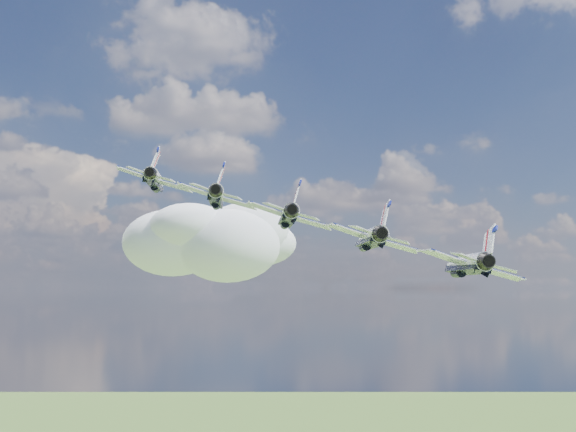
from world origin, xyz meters
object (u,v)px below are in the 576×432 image
object	(u,v)px
jet_0	(156,180)
jet_2	(288,216)
jet_1	(218,197)
jet_4	(465,264)
jet_3	(370,238)

from	to	relation	value
jet_0	jet_2	size ratio (longest dim) A/B	1.00
jet_1	jet_2	size ratio (longest dim) A/B	1.00
jet_4	jet_1	bearing A→B (deg)	142.68
jet_2	jet_4	distance (m)	22.29
jet_2	jet_0	bearing A→B (deg)	142.68
jet_0	jet_2	distance (m)	22.29
jet_0	jet_4	distance (m)	44.59
jet_2	jet_3	size ratio (longest dim) A/B	1.00
jet_0	jet_1	size ratio (longest dim) A/B	1.00
jet_3	jet_4	bearing A→B (deg)	-37.32
jet_0	jet_2	bearing A→B (deg)	-37.32
jet_3	jet_4	xyz separation A→B (m)	(6.96, -8.17, -3.02)
jet_1	jet_4	size ratio (longest dim) A/B	1.00
jet_0	jet_4	size ratio (longest dim) A/B	1.00
jet_4	jet_3	bearing A→B (deg)	142.68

